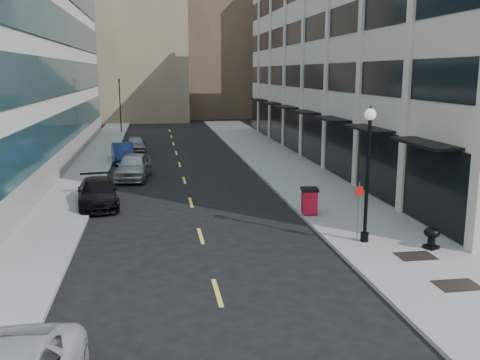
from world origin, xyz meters
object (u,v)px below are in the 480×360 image
object	(u,v)px
car_silver_sedan	(134,166)
urn_planter	(432,236)
trash_bin	(309,200)
traffic_signal	(119,82)
car_black_pickup	(98,193)
sign_post	(359,204)
lamppost	(368,163)
car_blue_sedan	(123,153)
car_grey_sedan	(136,145)

from	to	relation	value
car_silver_sedan	urn_planter	size ratio (longest dim) A/B	5.75
trash_bin	traffic_signal	bearing A→B (deg)	113.93
traffic_signal	car_black_pickup	distance (m)	34.37
sign_post	urn_planter	size ratio (longest dim) A/B	2.85
trash_bin	sign_post	distance (m)	4.51
trash_bin	lamppost	world-z (taller)	lamppost
car_silver_sedan	trash_bin	distance (m)	13.81
traffic_signal	car_blue_sedan	size ratio (longest dim) A/B	1.59
traffic_signal	sign_post	size ratio (longest dim) A/B	2.87
car_blue_sedan	lamppost	size ratio (longest dim) A/B	0.81
car_silver_sedan	car_blue_sedan	size ratio (longest dim) A/B	1.12
traffic_signal	car_silver_sedan	world-z (taller)	traffic_signal
car_blue_sedan	sign_post	bearing A→B (deg)	-72.67
car_silver_sedan	sign_post	xyz separation A→B (m)	(9.32, -15.17, 0.88)
car_black_pickup	car_grey_sedan	distance (m)	18.68
lamppost	traffic_signal	bearing A→B (deg)	105.74
lamppost	trash_bin	bearing A→B (deg)	102.73
traffic_signal	trash_bin	xyz separation A→B (m)	(10.90, -37.80, -4.88)
traffic_signal	car_silver_sedan	xyz separation A→B (m)	(2.30, -27.00, -4.88)
sign_post	car_black_pickup	bearing A→B (deg)	156.63
car_silver_sedan	urn_planter	world-z (taller)	car_silver_sedan
car_silver_sedan	car_grey_sedan	world-z (taller)	car_silver_sedan
car_blue_sedan	urn_planter	world-z (taller)	car_blue_sedan
car_silver_sedan	trash_bin	xyz separation A→B (m)	(8.60, -10.80, 0.00)
car_silver_sedan	car_blue_sedan	xyz separation A→B (m)	(-1.06, 7.00, -0.11)
car_black_pickup	trash_bin	world-z (taller)	trash_bin
sign_post	urn_planter	world-z (taller)	sign_post
trash_bin	car_grey_sedan	bearing A→B (deg)	119.31
car_black_pickup	car_silver_sedan	distance (m)	7.18
trash_bin	lamppost	xyz separation A→B (m)	(1.00, -4.43, 2.50)
car_silver_sedan	lamppost	bearing A→B (deg)	-50.35
car_grey_sedan	urn_planter	size ratio (longest dim) A/B	4.88
car_black_pickup	urn_planter	xyz separation A→B (m)	(13.40, -9.48, -0.04)
car_grey_sedan	lamppost	distance (m)	28.72
car_grey_sedan	sign_post	distance (m)	28.46
sign_post	car_grey_sedan	bearing A→B (deg)	123.02
car_grey_sedan	lamppost	xyz separation A→B (m)	(9.82, -26.86, 2.63)
car_grey_sedan	urn_planter	world-z (taller)	car_grey_sedan
car_silver_sedan	sign_post	distance (m)	17.82
lamppost	car_black_pickup	bearing A→B (deg)	143.69
traffic_signal	sign_post	world-z (taller)	traffic_signal
car_black_pickup	car_grey_sedan	world-z (taller)	car_grey_sedan
traffic_signal	trash_bin	distance (m)	39.64
car_blue_sedan	car_grey_sedan	xyz separation A→B (m)	(0.84, 4.63, -0.01)
traffic_signal	urn_planter	xyz separation A→B (m)	(14.10, -43.48, -5.05)
car_black_pickup	urn_planter	world-z (taller)	car_black_pickup
lamppost	urn_planter	world-z (taller)	lamppost
car_grey_sedan	trash_bin	distance (m)	24.10
car_black_pickup	trash_bin	xyz separation A→B (m)	(10.20, -3.80, 0.13)
urn_planter	car_silver_sedan	bearing A→B (deg)	125.61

